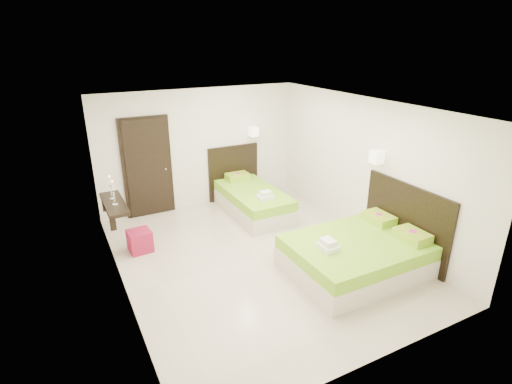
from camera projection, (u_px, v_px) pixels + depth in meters
name	position (u px, v px, depth m)	size (l,w,h in m)	color
floor	(259.00, 257.00, 6.97)	(5.50, 5.50, 0.00)	beige
bed_single	(251.00, 199.00, 8.69)	(1.23, 2.05, 1.69)	beige
bed_double	(360.00, 253.00, 6.48)	(2.14, 1.82, 1.76)	beige
nightstand	(258.00, 193.00, 9.34)	(0.39, 0.35, 0.35)	black
ottoman	(140.00, 241.00, 7.12)	(0.39, 0.39, 0.39)	maroon
door	(148.00, 168.00, 8.30)	(1.02, 0.15, 2.14)	black
console_shelf	(114.00, 204.00, 7.10)	(0.35, 1.20, 0.78)	black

